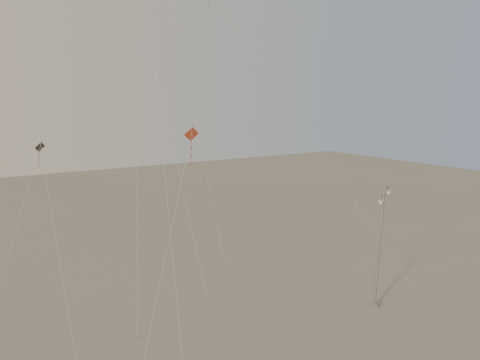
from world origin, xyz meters
TOP-DOWN VIEW (x-y plane):
  - street_lamp at (10.50, 2.15)m, footprint 1.58×0.79m
  - kite_3 at (-5.45, 1.47)m, footprint 4.26×1.19m
  - kite_4 at (7.42, 11.89)m, footprint 10.50×14.27m
  - kite_5 at (3.28, 20.74)m, footprint 2.00×8.95m
  - kite_6 at (-11.32, 10.40)m, footprint 5.87×7.27m

SIDE VIEW (x-z plane):
  - street_lamp at x=10.50m, z-range 0.30..9.32m
  - kite_6 at x=-11.32m, z-range 3.12..15.45m
  - kite_3 at x=-5.45m, z-range 3.83..17.42m
  - kite_4 at x=7.42m, z-range 4.89..29.08m
  - kite_5 at x=3.28m, z-range 8.57..37.71m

